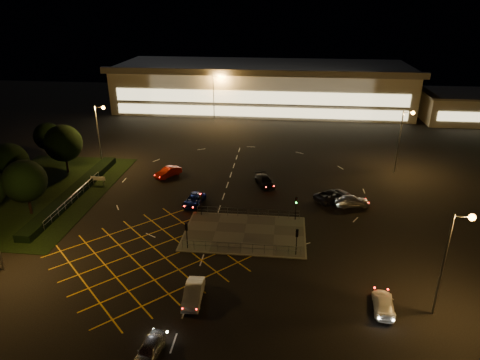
# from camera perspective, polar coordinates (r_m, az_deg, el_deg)

# --- Properties ---
(ground) EXTENTS (180.00, 180.00, 0.00)m
(ground) POSITION_cam_1_polar(r_m,az_deg,el_deg) (53.11, -1.33, -5.97)
(ground) COLOR black
(ground) RESTS_ON ground
(pedestrian_island) EXTENTS (14.00, 9.00, 0.12)m
(pedestrian_island) POSITION_cam_1_polar(r_m,az_deg,el_deg) (51.15, 0.62, -7.12)
(pedestrian_island) COLOR #4C4944
(pedestrian_island) RESTS_ON ground
(grass_verge) EXTENTS (18.00, 30.00, 0.08)m
(grass_verge) POSITION_cam_1_polar(r_m,az_deg,el_deg) (67.40, -24.93, -1.64)
(grass_verge) COLOR black
(grass_verge) RESTS_ON ground
(hedge) EXTENTS (2.00, 26.00, 1.00)m
(hedge) POSITION_cam_1_polar(r_m,az_deg,el_deg) (64.81, -21.20, -1.52)
(hedge) COLOR black
(hedge) RESTS_ON ground
(supermarket) EXTENTS (72.00, 26.50, 10.50)m
(supermarket) POSITION_cam_1_polar(r_m,az_deg,el_deg) (110.01, 2.98, 12.41)
(supermarket) COLOR beige
(supermarket) RESTS_ON ground
(retail_unit_a) EXTENTS (18.80, 14.80, 6.35)m
(retail_unit_a) POSITION_cam_1_polar(r_m,az_deg,el_deg) (109.87, 27.66, 8.69)
(retail_unit_a) COLOR beige
(retail_unit_a) RESTS_ON ground
(streetlight_se) EXTENTS (1.78, 0.56, 10.03)m
(streetlight_se) POSITION_cam_1_polar(r_m,az_deg,el_deg) (39.92, 26.40, -8.46)
(streetlight_se) COLOR slate
(streetlight_se) RESTS_ON ground
(streetlight_nw) EXTENTS (1.78, 0.56, 10.03)m
(streetlight_nw) POSITION_cam_1_polar(r_m,az_deg,el_deg) (73.16, -18.18, 6.74)
(streetlight_nw) COLOR slate
(streetlight_nw) RESTS_ON ground
(streetlight_ne) EXTENTS (1.78, 0.56, 10.03)m
(streetlight_ne) POSITION_cam_1_polar(r_m,az_deg,el_deg) (71.06, 20.94, 5.89)
(streetlight_ne) COLOR slate
(streetlight_ne) RESTS_ON ground
(streetlight_far_left) EXTENTS (1.78, 0.56, 10.03)m
(streetlight_far_left) POSITION_cam_1_polar(r_m,az_deg,el_deg) (97.20, -3.29, 11.72)
(streetlight_far_left) COLOR slate
(streetlight_far_left) RESTS_ON ground
(streetlight_far_right) EXTENTS (1.78, 0.56, 10.03)m
(streetlight_far_right) POSITION_cam_1_polar(r_m,az_deg,el_deg) (100.79, 20.40, 10.75)
(streetlight_far_right) COLOR slate
(streetlight_far_right) RESTS_ON ground
(signal_sw) EXTENTS (0.28, 0.30, 3.15)m
(signal_sw) POSITION_cam_1_polar(r_m,az_deg,el_deg) (47.49, -7.13, -6.69)
(signal_sw) COLOR black
(signal_sw) RESTS_ON pedestrian_island
(signal_se) EXTENTS (0.28, 0.30, 3.15)m
(signal_se) POSITION_cam_1_polar(r_m,az_deg,el_deg) (46.39, 7.59, -7.49)
(signal_se) COLOR black
(signal_se) RESTS_ON pedestrian_island
(signal_nw) EXTENTS (0.28, 0.30, 3.15)m
(signal_nw) POSITION_cam_1_polar(r_m,az_deg,el_deg) (54.37, -5.26, -2.53)
(signal_nw) COLOR black
(signal_nw) RESTS_ON pedestrian_island
(signal_ne) EXTENTS (0.28, 0.30, 3.15)m
(signal_ne) POSITION_cam_1_polar(r_m,az_deg,el_deg) (53.42, 7.48, -3.13)
(signal_ne) COLOR black
(signal_ne) RESTS_ON pedestrian_island
(tree_b) EXTENTS (5.40, 5.40, 7.35)m
(tree_b) POSITION_cam_1_polar(r_m,az_deg,el_deg) (67.94, -28.48, 2.09)
(tree_b) COLOR black
(tree_b) RESTS_ON ground
(tree_c) EXTENTS (5.76, 5.76, 7.84)m
(tree_c) POSITION_cam_1_polar(r_m,az_deg,el_deg) (72.16, -22.49, 4.55)
(tree_c) COLOR black
(tree_c) RESTS_ON ground
(tree_d) EXTENTS (4.68, 4.68, 6.37)m
(tree_d) POSITION_cam_1_polar(r_m,az_deg,el_deg) (80.31, -24.23, 5.35)
(tree_d) COLOR black
(tree_d) RESTS_ON ground
(tree_e) EXTENTS (5.40, 5.40, 7.35)m
(tree_e) POSITION_cam_1_polar(r_m,az_deg,el_deg) (60.04, -26.79, -0.13)
(tree_e) COLOR black
(tree_e) RESTS_ON ground
(car_near_silver) EXTENTS (2.07, 4.11, 1.34)m
(car_near_silver) POSITION_cam_1_polar(r_m,az_deg,el_deg) (36.45, -11.98, -21.23)
(car_near_silver) COLOR #B7B9BF
(car_near_silver) RESTS_ON ground
(car_queue_white) EXTENTS (1.77, 4.56, 1.48)m
(car_queue_white) POSITION_cam_1_polar(r_m,az_deg,el_deg) (41.02, -6.24, -14.78)
(car_queue_white) COLOR beige
(car_queue_white) RESTS_ON ground
(car_left_blue) EXTENTS (2.75, 4.91, 1.30)m
(car_left_blue) POSITION_cam_1_polar(r_m,az_deg,el_deg) (58.07, -6.15, -2.69)
(car_left_blue) COLOR #0D184F
(car_left_blue) RESTS_ON ground
(car_far_dkgrey) EXTENTS (3.75, 5.22, 1.41)m
(car_far_dkgrey) POSITION_cam_1_polar(r_m,az_deg,el_deg) (63.61, 3.35, -0.15)
(car_far_dkgrey) COLOR black
(car_far_dkgrey) RESTS_ON ground
(car_right_silver) EXTENTS (4.83, 2.64, 1.56)m
(car_right_silver) POSITION_cam_1_polar(r_m,az_deg,el_deg) (59.20, 14.70, -2.70)
(car_right_silver) COLOR silver
(car_right_silver) RESTS_ON ground
(car_circ_red) EXTENTS (3.89, 4.54, 1.47)m
(car_circ_red) POSITION_cam_1_polar(r_m,az_deg,el_deg) (67.64, -9.57, 1.05)
(car_circ_red) COLOR maroon
(car_circ_red) RESTS_ON ground
(car_east_grey) EXTENTS (5.94, 5.13, 1.52)m
(car_east_grey) POSITION_cam_1_polar(r_m,az_deg,el_deg) (60.15, 12.30, -2.05)
(car_east_grey) COLOR black
(car_east_grey) RESTS_ON ground
(car_approach_white) EXTENTS (2.14, 4.49, 1.26)m
(car_approach_white) POSITION_cam_1_polar(r_m,az_deg,el_deg) (41.87, 18.59, -15.35)
(car_approach_white) COLOR white
(car_approach_white) RESTS_ON ground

